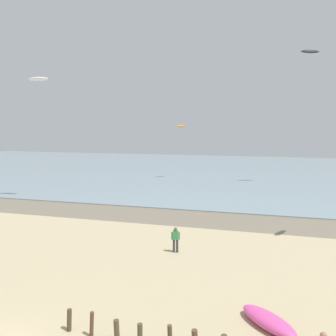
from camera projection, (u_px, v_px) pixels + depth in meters
wet_sand_strip at (161, 216)px, 32.97m from camera, size 120.00×5.84×0.01m
sea at (217, 170)px, 69.19m from camera, size 160.00×70.00×0.10m
person_nearest_camera at (176, 239)px, 23.32m from camera, size 0.55×0.30×1.71m
grounded_kite at (268, 321)px, 14.57m from camera, size 2.75×2.70×0.57m
kite_aloft_0 at (38, 79)px, 39.06m from camera, size 2.53×0.95×0.56m
kite_aloft_1 at (310, 51)px, 48.33m from camera, size 2.77×1.81×0.72m
kite_aloft_2 at (181, 126)px, 56.26m from camera, size 1.66×2.09×0.36m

